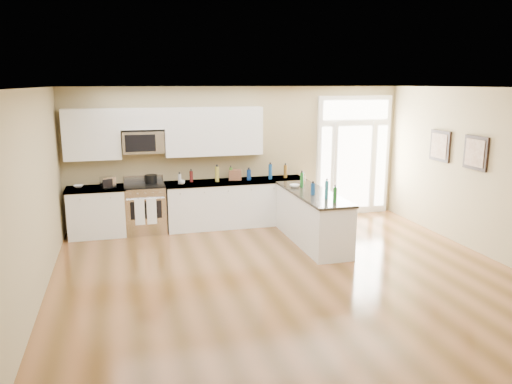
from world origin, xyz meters
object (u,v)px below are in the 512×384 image
at_px(peninsula_cabinet, 312,219).
at_px(toaster_oven, 108,182).
at_px(kitchen_range, 145,208).
at_px(stockpot, 151,178).

bearing_deg(peninsula_cabinet, toaster_oven, 158.91).
bearing_deg(peninsula_cabinet, kitchen_range, 153.45).
xyz_separation_m(peninsula_cabinet, stockpot, (-2.76, 1.57, 0.60)).
distance_m(peninsula_cabinet, kitchen_range, 3.24).
bearing_deg(kitchen_range, toaster_oven, -173.77).
relative_size(peninsula_cabinet, kitchen_range, 2.15).
xyz_separation_m(stockpot, toaster_oven, (-0.81, -0.19, 0.00)).
height_order(peninsula_cabinet, stockpot, stockpot).
bearing_deg(toaster_oven, peninsula_cabinet, -46.00).
distance_m(peninsula_cabinet, stockpot, 3.23).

